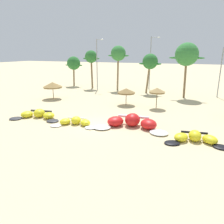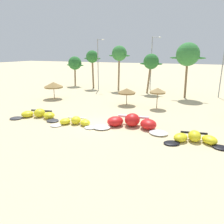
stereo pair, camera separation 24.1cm
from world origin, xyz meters
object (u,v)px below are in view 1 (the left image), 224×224
Objects in this scene: kite_center at (195,138)px; palm_left at (91,57)px; palm_leftmost at (74,63)px; palm_center_left at (150,62)px; kite_left at (75,122)px; beach_umbrella_middle at (126,91)px; kite_left_of_center at (132,122)px; beach_umbrella_near_van at (53,85)px; beach_umbrella_near_palms at (157,90)px; palm_center_right at (187,55)px; palm_left_of_gap at (118,54)px; lamppost_east_center at (222,70)px; lamppost_west at (97,63)px; kite_far_left at (38,115)px; lamppost_west_center at (151,61)px.

palm_left reaches higher than kite_center.
palm_center_left is at bearing -8.64° from palm_leftmost.
kite_left is 1.94× the size of beach_umbrella_middle.
kite_center is (12.28, 0.00, 0.04)m from kite_left.
palm_center_left reaches higher than kite_left.
kite_center is (6.34, -1.60, -0.16)m from kite_left_of_center.
beach_umbrella_near_palms is at bearing 0.42° from beach_umbrella_near_van.
palm_center_right is (2.93, 9.01, 4.68)m from beach_umbrella_near_palms.
palm_left_of_gap is 1.06× the size of lamppost_east_center.
lamppost_west reaches higher than palm_left.
kite_far_left is at bearing -84.87° from lamppost_west.
beach_umbrella_near_palms is at bearing -36.35° from palm_left.
beach_umbrella_middle is 12.56m from palm_center_right.
palm_left_of_gap reaches higher than kite_left_of_center.
beach_umbrella_near_van is 12.94m from palm_left.
kite_far_left reaches higher than kite_center.
kite_far_left is 2.40× the size of beach_umbrella_middle.
lamppost_west_center is (5.90, 3.47, -1.38)m from palm_left_of_gap.
kite_left is at bearing -70.65° from lamppost_west.
beach_umbrella_near_palms is at bearing 38.58° from kite_far_left.
lamppost_west is at bearing 109.35° from kite_left.
lamppost_east_center is at bearing 25.13° from palm_center_right.
kite_center is 1.75× the size of beach_umbrella_near_van.
palm_leftmost is at bearing 171.36° from palm_center_left.
kite_center is 0.76× the size of palm_center_left.
kite_left is 0.70× the size of palm_center_left.
palm_center_left is 0.88× the size of lamppost_east_center.
lamppost_east_center is at bearing -0.87° from palm_left.
lamppost_west_center is (-3.45, 24.35, 5.36)m from kite_left_of_center.
lamppost_west is at bearing 73.32° from beach_umbrella_near_van.
beach_umbrella_near_van reaches higher than kite_left_of_center.
palm_center_right is (15.32, 18.90, 6.84)m from kite_far_left.
lamppost_east_center reaches higher than palm_left.
beach_umbrella_near_van is (-16.52, 8.68, 1.81)m from kite_left_of_center.
kite_left_of_center is 3.01× the size of beach_umbrella_middle.
palm_center_left reaches higher than beach_umbrella_middle.
beach_umbrella_near_van is (-10.58, 10.28, 2.01)m from kite_left.
kite_left is at bearing -5.34° from kite_far_left.
kite_far_left is 0.76× the size of lamppost_east_center.
beach_umbrella_middle reaches higher than kite_center.
palm_left is 6.16m from palm_left_of_gap.
kite_left_of_center is at bearing -81.93° from lamppost_west_center.
kite_center is at bearing -41.46° from palm_leftmost.
palm_left_of_gap is at bearing -149.58° from lamppost_west_center.
kite_left is 26.66m from lamppost_west_center.
palm_left_of_gap is 7.05m from palm_center_left.
lamppost_west_center is (0.23, 15.20, 3.77)m from beach_umbrella_middle.
palm_left_of_gap is (-3.42, 22.48, 6.94)m from kite_left.
lamppost_east_center is (26.07, 11.81, 2.38)m from beach_umbrella_near_van.
palm_center_right reaches higher than palm_center_left.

